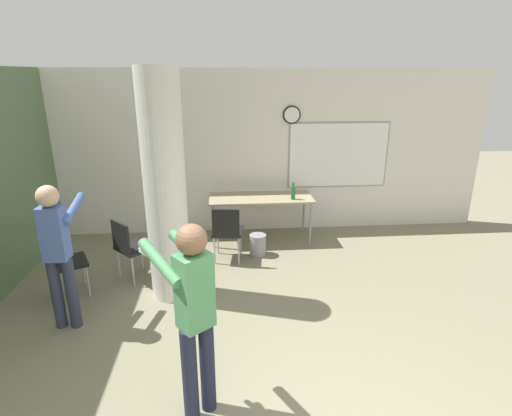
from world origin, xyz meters
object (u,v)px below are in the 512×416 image
object	(u,v)px
chair_near_pillar	(131,245)
person_watching_back	(57,246)
folding_table	(261,200)
person_playing_front	(193,308)
bottle_on_table	(293,193)
chair_by_left_wall	(61,260)
chair_table_left	(227,230)

from	to	relation	value
chair_near_pillar	person_watching_back	world-z (taller)	person_watching_back
folding_table	person_playing_front	bearing A→B (deg)	-103.33
bottle_on_table	person_watching_back	world-z (taller)	person_watching_back
bottle_on_table	chair_near_pillar	world-z (taller)	bottle_on_table
folding_table	person_watching_back	size ratio (longest dim) A/B	1.04
person_playing_front	bottle_on_table	bearing A→B (deg)	68.45
person_playing_front	person_watching_back	size ratio (longest dim) A/B	1.03
person_playing_front	chair_by_left_wall	bearing A→B (deg)	131.95
chair_table_left	chair_near_pillar	xyz separation A→B (m)	(-1.31, -0.46, 0.00)
chair_by_left_wall	person_watching_back	distance (m)	0.84
chair_near_pillar	bottle_on_table	bearing A→B (deg)	24.46
person_watching_back	folding_table	bearing A→B (deg)	43.74
bottle_on_table	chair_by_left_wall	world-z (taller)	bottle_on_table
person_playing_front	chair_table_left	bearing A→B (deg)	84.32
chair_near_pillar	person_playing_front	xyz separation A→B (m)	(1.02, -2.38, 0.49)
chair_table_left	chair_near_pillar	bearing A→B (deg)	-160.68
bottle_on_table	folding_table	bearing A→B (deg)	162.54
bottle_on_table	person_playing_front	world-z (taller)	person_playing_front
chair_by_left_wall	chair_table_left	world-z (taller)	same
folding_table	bottle_on_table	distance (m)	0.56
folding_table	bottle_on_table	xyz separation A→B (m)	(0.51, -0.16, 0.16)
chair_near_pillar	person_watching_back	xyz separation A→B (m)	(-0.50, -1.03, 0.46)
folding_table	chair_near_pillar	world-z (taller)	chair_near_pillar
bottle_on_table	chair_by_left_wall	distance (m)	3.51
chair_by_left_wall	bottle_on_table	bearing A→B (deg)	24.96
person_playing_front	person_watching_back	world-z (taller)	person_playing_front
chair_table_left	person_playing_front	size ratio (longest dim) A/B	0.51
chair_by_left_wall	chair_table_left	distance (m)	2.24
bottle_on_table	person_playing_front	bearing A→B (deg)	-111.55
chair_by_left_wall	folding_table	bearing A→B (deg)	31.60
folding_table	chair_by_left_wall	size ratio (longest dim) A/B	1.96
folding_table	person_playing_front	size ratio (longest dim) A/B	1.01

